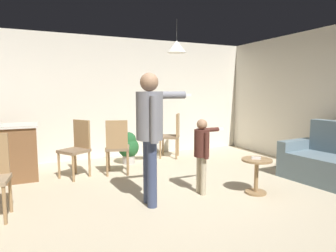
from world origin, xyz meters
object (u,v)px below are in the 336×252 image
(dining_chair_near_wall, at_px, (173,134))
(dining_chair_centre_back, at_px, (77,146))
(side_table_by_couch, at_px, (256,172))
(dining_chair_by_counter, at_px, (117,145))
(spare_remote_on_table, at_px, (256,158))
(person_adult, at_px, (151,124))
(person_child, at_px, (202,148))
(potted_plant_corner, at_px, (128,146))

(dining_chair_near_wall, bearing_deg, dining_chair_centre_back, 139.72)
(side_table_by_couch, height_order, dining_chair_centre_back, dining_chair_centre_back)
(dining_chair_by_counter, bearing_deg, dining_chair_centre_back, -175.97)
(side_table_by_couch, relative_size, spare_remote_on_table, 4.00)
(spare_remote_on_table, bearing_deg, dining_chair_near_wall, 91.70)
(person_adult, bearing_deg, side_table_by_couch, 84.64)
(dining_chair_near_wall, bearing_deg, person_child, -162.50)
(side_table_by_couch, distance_m, dining_chair_centre_back, 3.03)
(dining_chair_centre_back, bearing_deg, spare_remote_on_table, -165.62)
(dining_chair_by_counter, xyz_separation_m, potted_plant_corner, (0.41, 0.68, -0.18))
(person_adult, relative_size, dining_chair_near_wall, 1.74)
(potted_plant_corner, xyz_separation_m, spare_remote_on_table, (1.17, -2.51, 0.17))
(side_table_by_couch, relative_size, person_adult, 0.30)
(side_table_by_couch, distance_m, person_adult, 1.75)
(side_table_by_couch, bearing_deg, spare_remote_on_table, -157.66)
(potted_plant_corner, bearing_deg, spare_remote_on_table, -64.97)
(spare_remote_on_table, bearing_deg, person_child, 154.62)
(potted_plant_corner, bearing_deg, person_child, -78.03)
(dining_chair_centre_back, bearing_deg, potted_plant_corner, -98.90)
(person_adult, bearing_deg, dining_chair_centre_back, -153.87)
(dining_chair_by_counter, relative_size, dining_chair_centre_back, 1.00)
(side_table_by_couch, xyz_separation_m, dining_chair_near_wall, (-0.10, 2.65, 0.22))
(side_table_by_couch, relative_size, dining_chair_centre_back, 0.52)
(dining_chair_by_counter, relative_size, potted_plant_corner, 1.50)
(person_child, distance_m, dining_chair_by_counter, 1.73)
(side_table_by_couch, bearing_deg, dining_chair_near_wall, 92.21)
(side_table_by_couch, relative_size, potted_plant_corner, 0.78)
(dining_chair_centre_back, xyz_separation_m, spare_remote_on_table, (2.26, -2.00, -0.01))
(dining_chair_by_counter, distance_m, dining_chair_centre_back, 0.70)
(potted_plant_corner, distance_m, spare_remote_on_table, 2.77)
(person_child, distance_m, spare_remote_on_table, 0.80)
(side_table_by_couch, height_order, dining_chair_by_counter, dining_chair_by_counter)
(dining_chair_by_counter, distance_m, spare_remote_on_table, 2.42)
(dining_chair_centre_back, relative_size, spare_remote_on_table, 7.69)
(person_child, bearing_deg, spare_remote_on_table, 63.48)
(dining_chair_near_wall, bearing_deg, person_adult, -178.64)
(dining_chair_by_counter, height_order, spare_remote_on_table, dining_chair_by_counter)
(dining_chair_near_wall, height_order, potted_plant_corner, dining_chair_near_wall)
(side_table_by_couch, relative_size, dining_chair_near_wall, 0.52)
(person_child, distance_m, dining_chair_near_wall, 2.41)
(dining_chair_centre_back, bearing_deg, dining_chair_near_wall, -107.08)
(person_adult, xyz_separation_m, dining_chair_near_wall, (1.46, 2.40, -0.53))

